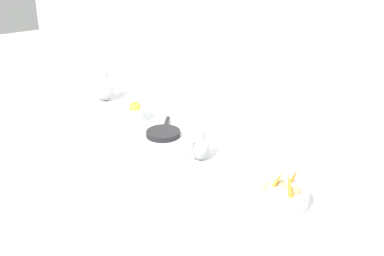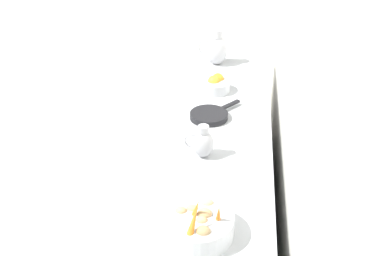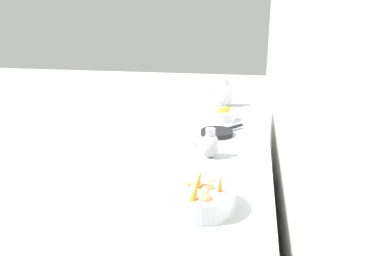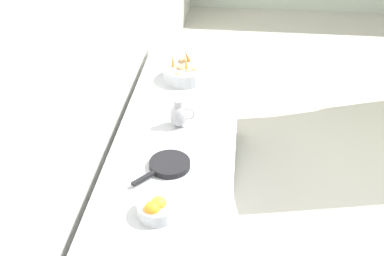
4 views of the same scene
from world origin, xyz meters
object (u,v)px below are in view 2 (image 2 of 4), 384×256
vegetable_colander (197,225)px  metal_pitcher_short (203,143)px  orange_bowl (215,85)px  skillet_on_counter (210,115)px  metal_pitcher_tall (217,49)px

vegetable_colander → metal_pitcher_short: vegetable_colander is taller
orange_bowl → skillet_on_counter: (0.00, 0.37, -0.03)m
orange_bowl → skillet_on_counter: size_ratio=0.62×
vegetable_colander → skillet_on_counter: bearing=-88.3°
vegetable_colander → metal_pitcher_tall: (0.05, -1.82, 0.06)m
orange_bowl → metal_pitcher_short: (0.01, 0.78, 0.04)m
metal_pitcher_short → metal_pitcher_tall: bearing=-89.3°
orange_bowl → metal_pitcher_tall: size_ratio=0.77×
vegetable_colander → metal_pitcher_short: 0.60m
vegetable_colander → skillet_on_counter: (0.03, -1.01, -0.03)m
orange_bowl → skillet_on_counter: bearing=89.3°
vegetable_colander → skillet_on_counter: 1.01m
vegetable_colander → orange_bowl: bearing=-88.9°
vegetable_colander → metal_pitcher_tall: metal_pitcher_tall is taller
metal_pitcher_short → skillet_on_counter: 0.41m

